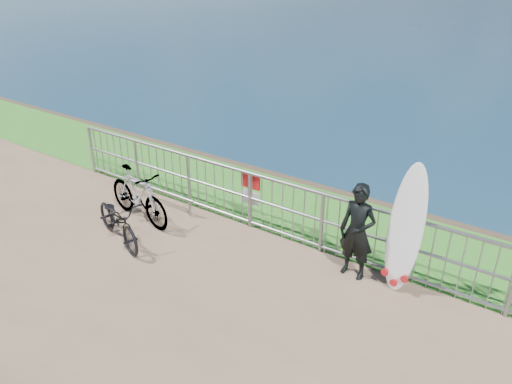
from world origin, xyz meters
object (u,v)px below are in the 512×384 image
Objects in this scene: surfboard at (405,233)px; bicycle_far at (138,195)px; surfer at (357,232)px; bicycle_near at (118,221)px.

surfboard is 1.14× the size of bicycle_far.
surfer is 0.71m from surfboard.
surfboard reaches higher than bicycle_far.
surfer is 0.98× the size of bicycle_near.
bicycle_near is at bearing -160.49° from surfboard.
surfboard is 1.24× the size of bicycle_near.
surfer reaches higher than bicycle_near.
surfer is 4.15m from bicycle_near.
bicycle_far is at bearing -170.07° from surfboard.
surfer is 4.22m from bicycle_far.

